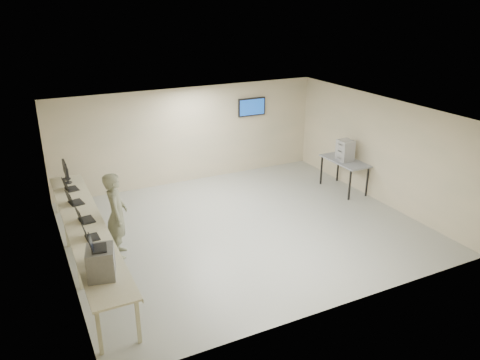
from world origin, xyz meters
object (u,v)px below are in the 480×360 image
equipment_box (101,263)px  side_table (345,163)px  soldier (117,215)px  workbench (86,227)px

equipment_box → side_table: bearing=34.9°
soldier → side_table: bearing=-68.6°
side_table → workbench: bearing=-173.3°
workbench → side_table: 7.24m
workbench → side_table: workbench is taller
soldier → workbench: bearing=108.2°
equipment_box → side_table: equipment_box is taller
soldier → side_table: (6.54, 0.80, -0.10)m
workbench → side_table: bearing=6.7°
workbench → equipment_box: (-0.06, -2.10, 0.33)m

